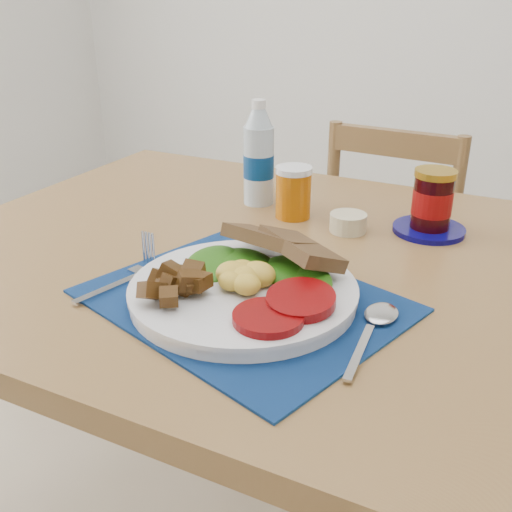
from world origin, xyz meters
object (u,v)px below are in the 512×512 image
(breakfast_plate, at_px, (238,286))
(jam_on_saucer, at_px, (432,205))
(water_bottle, at_px, (259,159))
(juice_glass, at_px, (293,194))
(chair_far, at_px, (397,234))

(breakfast_plate, relative_size, jam_on_saucer, 2.46)
(water_bottle, xyz_separation_m, jam_on_saucer, (0.34, -0.01, -0.04))
(jam_on_saucer, bearing_deg, water_bottle, 179.15)
(juice_glass, xyz_separation_m, jam_on_saucer, (0.25, 0.04, 0.00))
(jam_on_saucer, bearing_deg, juice_glass, -171.53)
(chair_far, xyz_separation_m, jam_on_saucer, (0.17, -0.51, 0.28))
(breakfast_plate, height_order, water_bottle, water_bottle)
(chair_far, xyz_separation_m, water_bottle, (-0.18, -0.50, 0.32))
(water_bottle, bearing_deg, chair_far, 70.69)
(breakfast_plate, xyz_separation_m, juice_glass, (-0.06, 0.34, 0.02))
(chair_far, height_order, jam_on_saucer, chair_far)
(chair_far, height_order, water_bottle, chair_far)
(breakfast_plate, bearing_deg, water_bottle, 131.24)
(water_bottle, bearing_deg, juice_glass, -24.26)
(water_bottle, distance_m, jam_on_saucer, 0.34)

